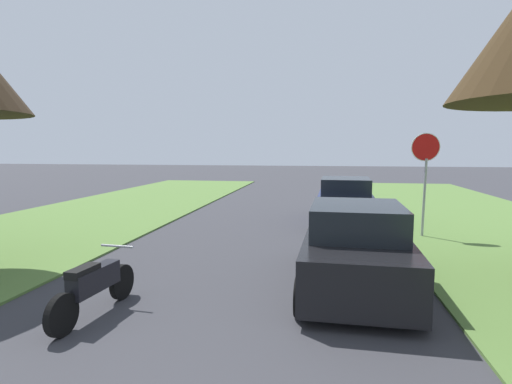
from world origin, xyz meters
TOP-DOWN VIEW (x-y plane):
  - stop_sign_far at (4.49, 11.42)m, footprint 0.81×0.26m
  - parked_sedan_black at (2.23, 6.81)m, footprint 2.07×4.46m
  - parked_sedan_navy at (2.38, 13.51)m, footprint 2.07×4.46m
  - parked_motorcycle at (-1.84, 4.72)m, footprint 0.60×2.05m

SIDE VIEW (x-z plane):
  - parked_motorcycle at x=-1.84m, z-range 0.00..0.97m
  - parked_sedan_black at x=2.23m, z-range -0.06..1.51m
  - parked_sedan_navy at x=2.38m, z-range -0.06..1.51m
  - stop_sign_far at x=4.49m, z-range 0.71..3.69m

